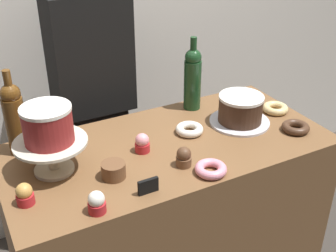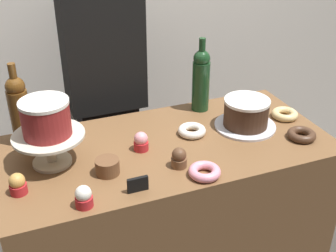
{
  "view_description": "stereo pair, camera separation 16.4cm",
  "coord_description": "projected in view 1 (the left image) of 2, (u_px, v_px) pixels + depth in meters",
  "views": [
    {
      "loc": [
        -0.67,
        -1.27,
        1.79
      ],
      "look_at": [
        0.0,
        0.0,
        1.0
      ],
      "focal_mm": 46.59,
      "sensor_mm": 36.0,
      "label": 1
    },
    {
      "loc": [
        -0.52,
        -1.34,
        1.79
      ],
      "look_at": [
        0.0,
        0.0,
        1.0
      ],
      "focal_mm": 46.59,
      "sensor_mm": 36.0,
      "label": 2
    }
  ],
  "objects": [
    {
      "name": "display_counter",
      "position": [
        168.0,
        234.0,
        1.9
      ],
      "size": [
        1.26,
        0.61,
        0.92
      ],
      "color": "brown",
      "rests_on": "ground_plane"
    },
    {
      "name": "cake_stand_pedestal",
      "position": [
        52.0,
        150.0,
        1.49
      ],
      "size": [
        0.25,
        0.25,
        0.12
      ],
      "color": "beige",
      "rests_on": "display_counter"
    },
    {
      "name": "white_layer_cake",
      "position": [
        48.0,
        124.0,
        1.44
      ],
      "size": [
        0.17,
        0.17,
        0.13
      ],
      "color": "maroon",
      "rests_on": "cake_stand_pedestal"
    },
    {
      "name": "silver_serving_platter",
      "position": [
        239.0,
        122.0,
        1.83
      ],
      "size": [
        0.25,
        0.25,
        0.01
      ],
      "color": "silver",
      "rests_on": "display_counter"
    },
    {
      "name": "chocolate_round_cake",
      "position": [
        241.0,
        108.0,
        1.8
      ],
      "size": [
        0.18,
        0.18,
        0.11
      ],
      "color": "#3D2619",
      "rests_on": "silver_serving_platter"
    },
    {
      "name": "wine_bottle_green",
      "position": [
        193.0,
        78.0,
        1.89
      ],
      "size": [
        0.08,
        0.08,
        0.33
      ],
      "color": "#193D1E",
      "rests_on": "display_counter"
    },
    {
      "name": "wine_bottle_amber",
      "position": [
        15.0,
        117.0,
        1.57
      ],
      "size": [
        0.08,
        0.08,
        0.33
      ],
      "color": "#5B3814",
      "rests_on": "display_counter"
    },
    {
      "name": "cupcake_strawberry",
      "position": [
        143.0,
        144.0,
        1.62
      ],
      "size": [
        0.06,
        0.06,
        0.07
      ],
      "color": "red",
      "rests_on": "display_counter"
    },
    {
      "name": "cupcake_caramel",
      "position": [
        25.0,
        195.0,
        1.35
      ],
      "size": [
        0.06,
        0.06,
        0.07
      ],
      "color": "red",
      "rests_on": "display_counter"
    },
    {
      "name": "cupcake_vanilla",
      "position": [
        97.0,
        203.0,
        1.32
      ],
      "size": [
        0.06,
        0.06,
        0.07
      ],
      "color": "red",
      "rests_on": "display_counter"
    },
    {
      "name": "cupcake_chocolate",
      "position": [
        184.0,
        157.0,
        1.54
      ],
      "size": [
        0.06,
        0.06,
        0.07
      ],
      "color": "brown",
      "rests_on": "display_counter"
    },
    {
      "name": "donut_glazed",
      "position": [
        275.0,
        108.0,
        1.91
      ],
      "size": [
        0.11,
        0.11,
        0.03
      ],
      "color": "#E0C17F",
      "rests_on": "display_counter"
    },
    {
      "name": "donut_pink",
      "position": [
        211.0,
        169.0,
        1.5
      ],
      "size": [
        0.11,
        0.11,
        0.03
      ],
      "color": "pink",
      "rests_on": "display_counter"
    },
    {
      "name": "donut_chocolate",
      "position": [
        296.0,
        127.0,
        1.76
      ],
      "size": [
        0.11,
        0.11,
        0.03
      ],
      "color": "#472D1E",
      "rests_on": "display_counter"
    },
    {
      "name": "donut_sugar",
      "position": [
        189.0,
        129.0,
        1.75
      ],
      "size": [
        0.11,
        0.11,
        0.03
      ],
      "color": "silver",
      "rests_on": "display_counter"
    },
    {
      "name": "cookie_stack",
      "position": [
        113.0,
        170.0,
        1.48
      ],
      "size": [
        0.08,
        0.08,
        0.05
      ],
      "color": "brown",
      "rests_on": "display_counter"
    },
    {
      "name": "price_sign_chalkboard",
      "position": [
        148.0,
        186.0,
        1.4
      ],
      "size": [
        0.07,
        0.01,
        0.05
      ],
      "color": "black",
      "rests_on": "display_counter"
    },
    {
      "name": "barista_figure",
      "position": [
        95.0,
        109.0,
        2.12
      ],
      "size": [
        0.36,
        0.22,
        1.6
      ],
      "color": "black",
      "rests_on": "ground_plane"
    }
  ]
}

